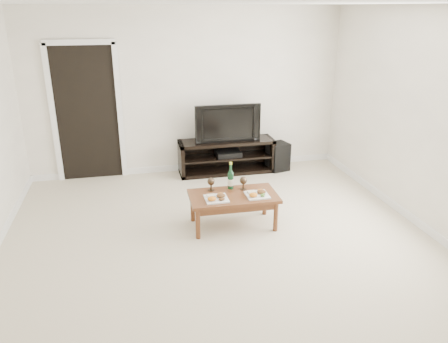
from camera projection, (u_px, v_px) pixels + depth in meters
floor at (225, 254)px, 4.84m from camera, size 5.50×5.50×0.00m
back_wall at (187, 92)px, 6.90m from camera, size 5.00×0.04×2.60m
ceiling at (225, 0)px, 3.91m from camera, size 5.00×5.50×0.04m
doorway at (87, 115)px, 6.66m from camera, size 0.90×0.02×2.05m
media_console at (226, 156)px, 7.13m from camera, size 1.54×0.45×0.55m
television at (227, 122)px, 6.93m from camera, size 1.05×0.14×0.60m
av_receiver at (228, 153)px, 7.11m from camera, size 0.41×0.31×0.08m
subwoofer at (278, 156)px, 7.26m from camera, size 0.38×0.38×0.47m
coffee_table at (233, 210)px, 5.39m from camera, size 1.08×0.60×0.42m
plate_left at (216, 197)px, 5.17m from camera, size 0.27×0.27×0.07m
plate_right at (257, 193)px, 5.28m from camera, size 0.27×0.27×0.07m
wine_bottle at (231, 175)px, 5.44m from camera, size 0.07×0.07×0.35m
goblet_left at (211, 184)px, 5.41m from camera, size 0.09×0.09×0.17m
goblet_right at (243, 183)px, 5.45m from camera, size 0.09×0.09×0.17m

